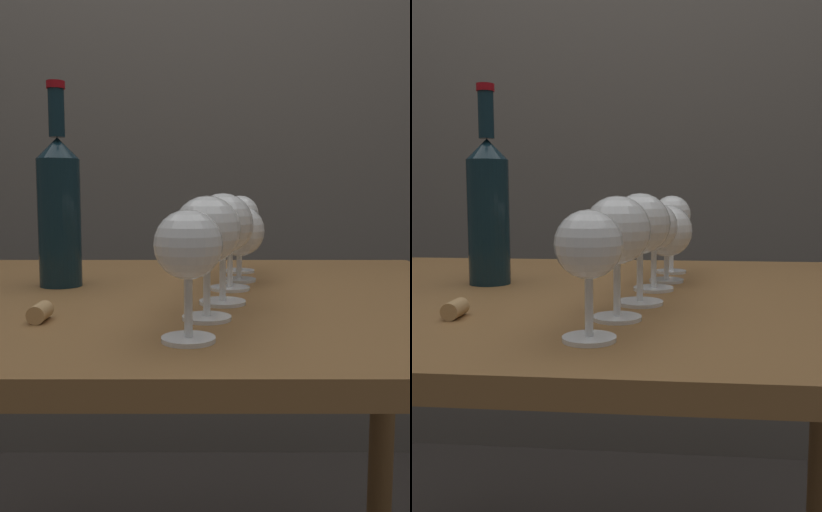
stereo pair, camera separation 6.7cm
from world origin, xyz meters
TOP-DOWN VIEW (x-y plane):
  - back_wall at (0.00, 1.05)m, footprint 5.00×0.08m
  - dining_table at (0.00, 0.00)m, footprint 1.13×0.83m
  - wine_glass_port at (0.08, -0.30)m, footprint 0.07×0.07m
  - wine_glass_white at (0.10, -0.20)m, footprint 0.08×0.08m
  - wine_glass_pinot at (0.12, -0.10)m, footprint 0.08×0.08m
  - wine_glass_rose at (0.14, 0.02)m, footprint 0.08×0.08m
  - wine_glass_cabernet at (0.16, 0.10)m, footprint 0.09×0.09m
  - wine_glass_amber at (0.17, 0.22)m, footprint 0.07×0.07m
  - wine_bottle at (-0.14, 0.05)m, footprint 0.07×0.07m
  - cork at (-0.10, -0.21)m, footprint 0.02×0.04m

SIDE VIEW (x-z plane):
  - dining_table at x=0.00m, z-range 0.27..1.03m
  - cork at x=-0.10m, z-range 0.76..0.78m
  - wine_glass_cabernet at x=0.16m, z-range 0.78..0.91m
  - wine_glass_port at x=0.08m, z-range 0.79..0.93m
  - wine_glass_rose at x=0.14m, z-range 0.79..0.93m
  - wine_glass_white at x=0.10m, z-range 0.79..0.94m
  - wine_glass_amber at x=0.17m, z-range 0.79..0.94m
  - wine_glass_pinot at x=0.12m, z-range 0.79..0.95m
  - wine_bottle at x=-0.14m, z-range 0.72..1.06m
  - back_wall at x=0.00m, z-range 0.00..2.60m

